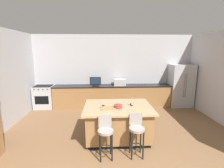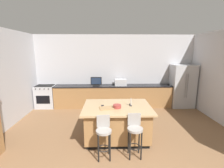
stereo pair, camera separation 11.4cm
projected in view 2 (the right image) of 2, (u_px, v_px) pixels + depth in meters
name	position (u px, v px, depth m)	size (l,w,h in m)	color
wall_back	(115.00, 70.00, 7.07)	(7.17, 0.12, 2.99)	#BCBCC1
counter_back	(113.00, 96.00, 6.90)	(4.84, 0.62, 0.92)	#9E7042
kitchen_island	(117.00, 122.00, 4.39)	(1.77, 1.31, 0.90)	black
refrigerator	(182.00, 86.00, 6.85)	(0.92, 0.75, 1.77)	#B7BABF
range_oven	(46.00, 96.00, 6.82)	(0.76, 0.63, 0.94)	#B7BABF
microwave	(121.00, 82.00, 6.79)	(0.48, 0.36, 0.26)	#B7BABF
tv_monitor	(96.00, 82.00, 6.71)	(0.45, 0.16, 0.36)	black
sink_faucet_back	(116.00, 82.00, 6.89)	(0.02, 0.02, 0.24)	#B2B2B7
sink_faucet_island	(131.00, 102.00, 4.29)	(0.02, 0.02, 0.22)	#B2B2B7
bar_stool_left	(104.00, 134.00, 3.55)	(0.34, 0.35, 0.95)	gray
bar_stool_right	(135.00, 132.00, 3.60)	(0.34, 0.34, 0.97)	gray
fruit_bowl	(117.00, 106.00, 4.16)	(0.20, 0.20, 0.09)	#993833
cell_phone	(102.00, 106.00, 4.31)	(0.07, 0.15, 0.01)	black
tv_remote	(131.00, 105.00, 4.38)	(0.04, 0.17, 0.02)	black
cutting_board	(107.00, 108.00, 4.14)	(0.36, 0.27, 0.02)	#A87F51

